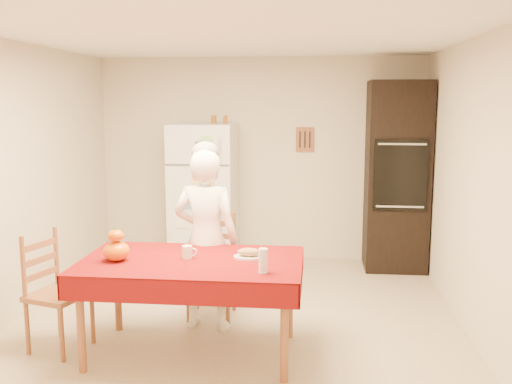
# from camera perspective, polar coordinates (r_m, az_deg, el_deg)

# --- Properties ---
(floor) EXTENTS (4.50, 4.50, 0.00)m
(floor) POSITION_cam_1_polar(r_m,az_deg,el_deg) (5.22, -2.03, -13.04)
(floor) COLOR tan
(floor) RESTS_ON ground
(room_shell) EXTENTS (4.02, 4.52, 2.51)m
(room_shell) POSITION_cam_1_polar(r_m,az_deg,el_deg) (4.85, -2.12, 4.99)
(room_shell) COLOR beige
(room_shell) RESTS_ON ground
(refrigerator) EXTENTS (0.75, 0.74, 1.70)m
(refrigerator) POSITION_cam_1_polar(r_m,az_deg,el_deg) (6.89, -5.24, -0.28)
(refrigerator) COLOR white
(refrigerator) RESTS_ON floor
(oven_cabinet) EXTENTS (0.70, 0.62, 2.20)m
(oven_cabinet) POSITION_cam_1_polar(r_m,az_deg,el_deg) (6.84, 13.90, 1.54)
(oven_cabinet) COLOR black
(oven_cabinet) RESTS_ON floor
(dining_table) EXTENTS (1.70, 1.00, 0.76)m
(dining_table) POSITION_cam_1_polar(r_m,az_deg,el_deg) (4.46, -6.45, -7.60)
(dining_table) COLOR brown
(dining_table) RESTS_ON floor
(chair_far) EXTENTS (0.43, 0.41, 0.95)m
(chair_far) POSITION_cam_1_polar(r_m,az_deg,el_deg) (5.31, -4.34, -6.90)
(chair_far) COLOR brown
(chair_far) RESTS_ON floor
(chair_left) EXTENTS (0.50, 0.52, 0.95)m
(chair_left) POSITION_cam_1_polar(r_m,az_deg,el_deg) (4.87, -19.71, -8.92)
(chair_left) COLOR brown
(chair_left) RESTS_ON floor
(seated_woman) EXTENTS (0.62, 0.46, 1.58)m
(seated_woman) POSITION_cam_1_polar(r_m,az_deg,el_deg) (4.94, -5.00, -4.76)
(seated_woman) COLOR white
(seated_woman) RESTS_ON floor
(coffee_mug) EXTENTS (0.08, 0.08, 0.10)m
(coffee_mug) POSITION_cam_1_polar(r_m,az_deg,el_deg) (4.47, -6.90, -5.98)
(coffee_mug) COLOR white
(coffee_mug) RESTS_ON dining_table
(pumpkin_lower) EXTENTS (0.20, 0.20, 0.15)m
(pumpkin_lower) POSITION_cam_1_polar(r_m,az_deg,el_deg) (4.49, -13.79, -5.76)
(pumpkin_lower) COLOR #CA3A04
(pumpkin_lower) RESTS_ON dining_table
(pumpkin_upper) EXTENTS (0.12, 0.12, 0.09)m
(pumpkin_upper) POSITION_cam_1_polar(r_m,az_deg,el_deg) (4.46, -13.85, -4.25)
(pumpkin_upper) COLOR #C35004
(pumpkin_upper) RESTS_ON pumpkin_lower
(wine_glass) EXTENTS (0.07, 0.07, 0.18)m
(wine_glass) POSITION_cam_1_polar(r_m,az_deg,el_deg) (4.06, 0.73, -6.88)
(wine_glass) COLOR white
(wine_glass) RESTS_ON dining_table
(bread_plate) EXTENTS (0.24, 0.24, 0.02)m
(bread_plate) POSITION_cam_1_polar(r_m,az_deg,el_deg) (4.45, -0.72, -6.53)
(bread_plate) COLOR white
(bread_plate) RESTS_ON dining_table
(bread_loaf) EXTENTS (0.18, 0.10, 0.06)m
(bread_loaf) POSITION_cam_1_polar(r_m,az_deg,el_deg) (4.44, -0.72, -6.02)
(bread_loaf) COLOR #956D49
(bread_loaf) RESTS_ON bread_plate
(spice_jar_left) EXTENTS (0.05, 0.05, 0.10)m
(spice_jar_left) POSITION_cam_1_polar(r_m,az_deg,el_deg) (6.83, -4.30, 7.24)
(spice_jar_left) COLOR #934B1A
(spice_jar_left) RESTS_ON refrigerator
(spice_jar_mid) EXTENTS (0.05, 0.05, 0.10)m
(spice_jar_mid) POSITION_cam_1_polar(r_m,az_deg,el_deg) (6.83, -4.18, 7.24)
(spice_jar_mid) COLOR brown
(spice_jar_mid) RESTS_ON refrigerator
(spice_jar_right) EXTENTS (0.05, 0.05, 0.10)m
(spice_jar_right) POSITION_cam_1_polar(r_m,az_deg,el_deg) (6.81, -3.09, 7.25)
(spice_jar_right) COLOR #93521A
(spice_jar_right) RESTS_ON refrigerator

